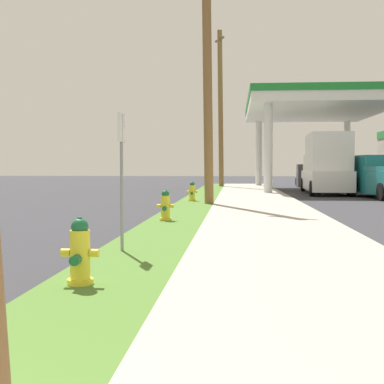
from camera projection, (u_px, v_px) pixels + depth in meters
name	position (u px, v px, depth m)	size (l,w,h in m)	color
fire_hydrant_nearest	(80.00, 255.00, 5.76)	(0.42, 0.37, 0.74)	yellow
fire_hydrant_second	(165.00, 207.00, 12.71)	(0.42, 0.38, 0.74)	yellow
fire_hydrant_third	(192.00, 192.00, 19.98)	(0.42, 0.37, 0.74)	yellow
utility_pole_midground	(207.00, 77.00, 18.36)	(1.17, 0.96, 8.77)	olive
utility_pole_background	(221.00, 107.00, 35.13)	(0.70, 1.33, 10.47)	olive
street_sign_post	(122.00, 153.00, 8.02)	(0.05, 0.36, 2.12)	gray
car_silver_by_near_pump	(313.00, 176.00, 38.29)	(2.07, 4.56, 1.57)	#BCBCC1
truck_white_on_apron	(326.00, 166.00, 27.32)	(2.39, 6.48, 3.11)	white
truck_tan_at_far_bay	(330.00, 175.00, 34.25)	(2.14, 5.41, 1.97)	tan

